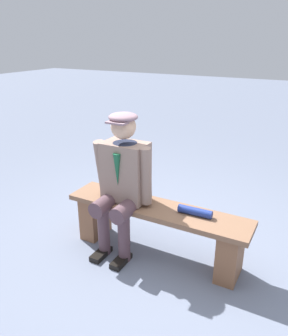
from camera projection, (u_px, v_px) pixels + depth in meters
The scene contains 4 objects.
ground_plane at pixel (156, 253), 3.16m from camera, with size 30.00×30.00×0.00m, color slate.
bench at pixel (156, 224), 3.05m from camera, with size 1.70×0.37×0.49m.
seated_man at pixel (123, 178), 2.99m from camera, with size 0.56×0.54×1.31m.
rolled_magazine at pixel (195, 211), 2.83m from camera, with size 0.07×0.07×0.29m, color navy.
Camera 1 is at (-1.16, 2.38, 1.90)m, focal length 35.74 mm.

